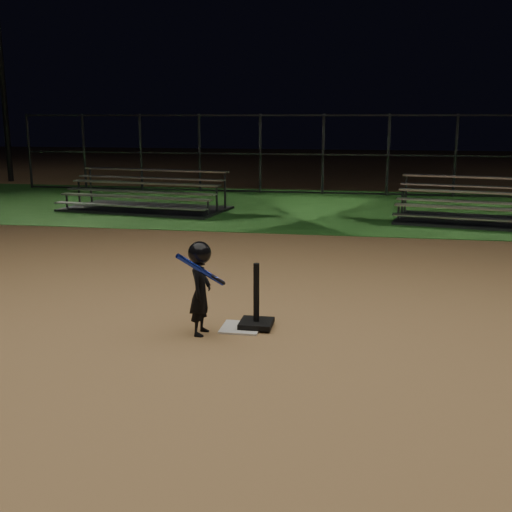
{
  "coord_description": "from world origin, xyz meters",
  "views": [
    {
      "loc": [
        1.38,
        -6.77,
        2.43
      ],
      "look_at": [
        0.0,
        1.0,
        0.65
      ],
      "focal_mm": 43.64,
      "sensor_mm": 36.0,
      "label": 1
    }
  ],
  "objects": [
    {
      "name": "bleacher_right",
      "position": [
        4.22,
        8.1,
        0.21
      ],
      "size": [
        4.5,
        2.8,
        1.03
      ],
      "rotation": [
        0.0,
        0.0,
        -0.19
      ],
      "color": "#B7B8BC",
      "rests_on": "ground"
    },
    {
      "name": "home_plate",
      "position": [
        0.0,
        0.0,
        0.01
      ],
      "size": [
        0.45,
        0.45,
        0.02
      ],
      "primitive_type": "cube",
      "color": "beige",
      "rests_on": "ground"
    },
    {
      "name": "bleacher_left",
      "position": [
        -4.34,
        8.7,
        0.21
      ],
      "size": [
        4.47,
        2.65,
        1.03
      ],
      "rotation": [
        0.0,
        0.0,
        -0.15
      ],
      "color": "#B9B9BE",
      "rests_on": "ground"
    },
    {
      "name": "backstop_fence",
      "position": [
        0.0,
        13.0,
        1.25
      ],
      "size": [
        20.08,
        0.08,
        2.5
      ],
      "color": "#38383D",
      "rests_on": "ground"
    },
    {
      "name": "child_batter",
      "position": [
        -0.41,
        -0.26,
        0.57
      ],
      "size": [
        0.48,
        0.54,
        1.08
      ],
      "rotation": [
        0.0,
        0.0,
        1.51
      ],
      "color": "black",
      "rests_on": "ground"
    },
    {
      "name": "grass_strip",
      "position": [
        0.0,
        10.0,
        0.01
      ],
      "size": [
        60.0,
        8.0,
        0.01
      ],
      "primitive_type": "cube",
      "color": "#1D4C18",
      "rests_on": "ground"
    },
    {
      "name": "batting_tee",
      "position": [
        0.17,
        0.06,
        0.16
      ],
      "size": [
        0.38,
        0.38,
        0.75
      ],
      "color": "black",
      "rests_on": "home_plate"
    },
    {
      "name": "ground",
      "position": [
        0.0,
        0.0,
        0.0
      ],
      "size": [
        80.0,
        80.0,
        0.0
      ],
      "primitive_type": "plane",
      "color": "#9D7447",
      "rests_on": "ground"
    }
  ]
}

